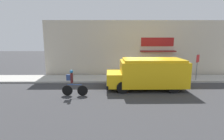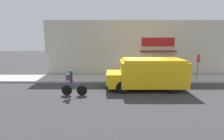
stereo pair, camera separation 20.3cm
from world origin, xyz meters
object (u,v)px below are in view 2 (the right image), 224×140
(school_bus, at_px, (148,73))
(stop_sign_post, at_px, (198,63))
(cyclist, at_px, (72,83))
(trash_bin, at_px, (179,72))

(school_bus, xyz_separation_m, stop_sign_post, (4.37, 1.96, 0.44))
(school_bus, distance_m, cyclist, 5.22)
(stop_sign_post, xyz_separation_m, trash_bin, (-0.95, 1.27, -1.02))
(school_bus, relative_size, trash_bin, 6.81)
(school_bus, relative_size, stop_sign_post, 2.57)
(cyclist, bearing_deg, school_bus, 19.27)
(stop_sign_post, distance_m, trash_bin, 1.89)
(stop_sign_post, relative_size, trash_bin, 2.65)
(cyclist, relative_size, trash_bin, 2.05)
(school_bus, xyz_separation_m, trash_bin, (3.42, 3.23, -0.58))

